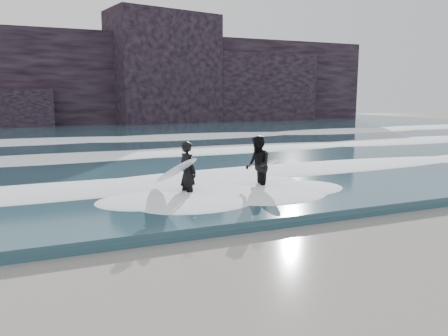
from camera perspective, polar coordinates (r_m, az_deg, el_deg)
The scene contains 8 objects.
ground at distance 8.25m, azimuth 10.72°, elevation -14.58°, with size 120.00×120.00×0.00m, color olive.
sea at distance 35.65m, azimuth -15.79°, elevation 3.95°, with size 90.00×52.00×0.30m, color #254855.
headland at distance 52.46m, azimuth -18.35°, elevation 10.78°, with size 70.00×9.00×10.00m, color black.
foam_near at distance 16.10m, azimuth -7.06°, elevation -1.15°, with size 60.00×3.20×0.20m, color white.
foam_mid at distance 22.84m, azimuth -11.82°, elevation 1.90°, with size 60.00×4.00×0.24m, color white.
foam_far at distance 31.67m, azimuth -14.93°, elevation 3.89°, with size 60.00×4.80×0.30m, color white.
surfer_left at distance 13.82m, azimuth -5.09°, elevation -0.45°, with size 1.35×2.25×1.93m.
surfer_right at distance 14.78m, azimuth 4.51°, elevation 0.35°, with size 1.18×1.83×2.02m.
Camera 1 is at (-4.22, -6.26, 3.34)m, focal length 35.00 mm.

